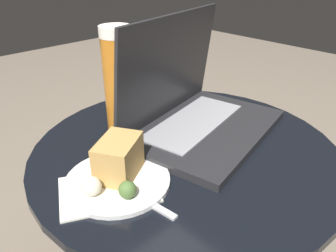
{
  "coord_description": "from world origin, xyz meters",
  "views": [
    {
      "loc": [
        -0.46,
        -0.42,
        0.91
      ],
      "look_at": [
        -0.05,
        0.0,
        0.6
      ],
      "focal_mm": 35.0,
      "sensor_mm": 36.0,
      "label": 1
    }
  ],
  "objects": [
    {
      "name": "table",
      "position": [
        0.0,
        0.0,
        0.37
      ],
      "size": [
        0.68,
        0.68,
        0.53
      ],
      "color": "black",
      "rests_on": "ground_plane"
    },
    {
      "name": "snack_plate",
      "position": [
        -0.18,
        0.0,
        0.55
      ],
      "size": [
        0.2,
        0.2,
        0.08
      ],
      "color": "silver",
      "rests_on": "table"
    },
    {
      "name": "laptop",
      "position": [
        0.08,
        0.05,
        0.58
      ],
      "size": [
        0.42,
        0.32,
        0.27
      ],
      "color": "#232326",
      "rests_on": "table"
    },
    {
      "name": "fork",
      "position": [
        -0.19,
        -0.05,
        0.53
      ],
      "size": [
        0.04,
        0.17,
        0.0
      ],
      "color": "silver",
      "rests_on": "table"
    },
    {
      "name": "napkin",
      "position": [
        -0.21,
        -0.01,
        0.53
      ],
      "size": [
        0.21,
        0.19,
        0.0
      ],
      "color": "silver",
      "rests_on": "table"
    },
    {
      "name": "beer_glass",
      "position": [
        -0.06,
        0.16,
        0.65
      ],
      "size": [
        0.07,
        0.07,
        0.25
      ],
      "color": "#C6701E",
      "rests_on": "table"
    }
  ]
}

